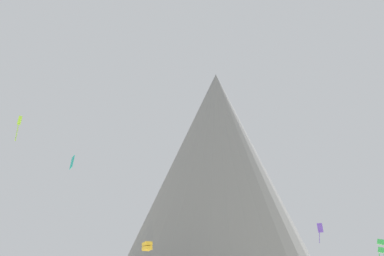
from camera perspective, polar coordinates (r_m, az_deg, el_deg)
rock_massif at (r=131.97m, az=2.64°, el=-6.99°), size 60.02×56.04×57.24m
kite_teal_mid at (r=55.45m, az=-13.07°, el=-3.70°), size 0.61×1.11×1.42m
kite_gold_low at (r=82.31m, az=-4.96°, el=-12.84°), size 1.73×1.76×1.42m
kite_indigo_low at (r=88.52m, az=13.92°, el=-10.74°), size 1.01×0.91×3.18m
kite_green_low at (r=51.46m, az=20.36°, el=-12.23°), size 1.41×1.37×5.67m
kite_lime_mid at (r=57.35m, az=-18.52°, el=0.47°), size 0.47×0.78×2.77m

